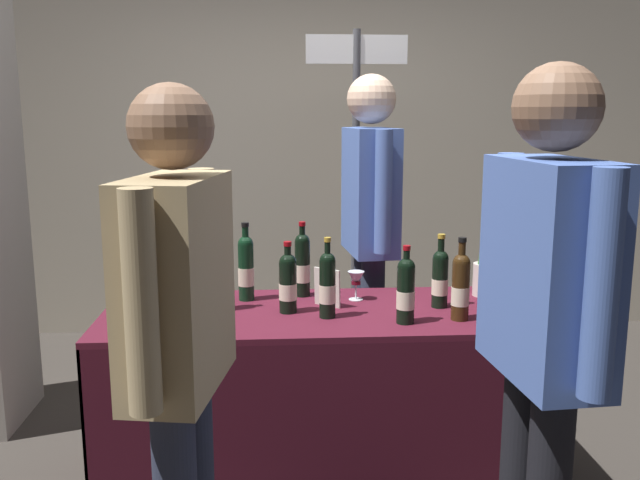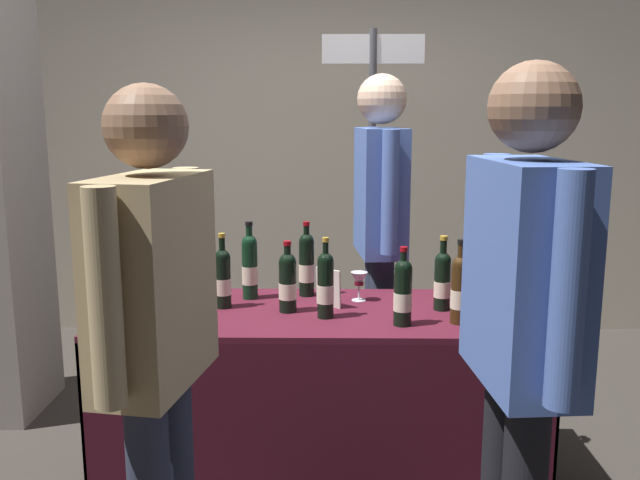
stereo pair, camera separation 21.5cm
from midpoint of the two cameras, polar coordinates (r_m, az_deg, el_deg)
ground_plane at (r=3.14m, az=2.08°, el=-19.39°), size 12.00×12.00×0.00m
back_partition at (r=4.87m, az=1.63°, el=8.71°), size 5.40×0.12×2.81m
tasting_table at (r=2.91m, az=2.16°, el=-10.39°), size 1.81×0.70×0.76m
featured_wine_bottle at (r=2.78m, az=-0.54°, el=-3.55°), size 0.07×0.07×0.30m
display_bottle_0 at (r=2.86m, az=-6.08°, el=-3.18°), size 0.07×0.07×0.32m
display_bottle_1 at (r=2.98m, az=-3.90°, el=-2.19°), size 0.07×0.07×0.35m
display_bottle_2 at (r=2.88m, az=12.42°, el=-3.31°), size 0.07×0.07×0.31m
display_bottle_3 at (r=2.71m, az=2.75°, el=-3.78°), size 0.07×0.07×0.33m
display_bottle_4 at (r=2.71m, az=13.99°, el=-4.01°), size 0.07×0.07×0.33m
display_bottle_5 at (r=3.03m, az=0.89°, el=-2.03°), size 0.07×0.07×0.34m
display_bottle_6 at (r=2.81m, az=-11.32°, el=-3.49°), size 0.07×0.07×0.32m
display_bottle_7 at (r=2.64m, az=9.35°, el=-4.35°), size 0.07×0.07×0.31m
display_bottle_8 at (r=3.02m, az=-10.69°, el=-2.19°), size 0.08×0.08×0.34m
wine_glass_near_vendor at (r=2.72m, az=18.66°, el=-4.93°), size 0.07×0.07×0.15m
wine_glass_mid at (r=2.97m, az=5.40°, el=-3.43°), size 0.07×0.07×0.13m
flower_vase at (r=3.10m, az=16.30°, el=-2.76°), size 0.11×0.11×0.39m
brochure_stand at (r=2.87m, az=2.86°, el=-4.06°), size 0.11×0.09×0.16m
vendor_presenter at (r=3.39m, az=6.92°, el=2.04°), size 0.25×0.60×1.76m
taster_foreground_right at (r=1.92m, az=-10.65°, el=-6.93°), size 0.28×0.61×1.65m
taster_foreground_left at (r=1.94m, az=19.79°, el=-6.15°), size 0.24×0.62×1.70m
booth_signpost at (r=3.86m, az=5.97°, el=5.87°), size 0.56×0.04×2.02m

